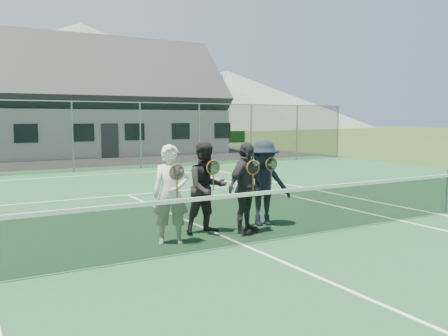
{
  "coord_description": "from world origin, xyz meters",
  "views": [
    {
      "loc": [
        -4.44,
        -7.04,
        2.28
      ],
      "look_at": [
        0.48,
        1.5,
        1.25
      ],
      "focal_mm": 38.0,
      "sensor_mm": 36.0,
      "label": 1
    }
  ],
  "objects_px": {
    "player_a": "(171,194)",
    "player_c": "(245,188)",
    "clubhouse": "(98,92)",
    "player_d": "(264,183)",
    "tennis_net": "(243,217)",
    "player_b": "(207,188)"
  },
  "relations": [
    {
      "from": "player_a",
      "to": "tennis_net",
      "type": "bearing_deg",
      "value": -35.11
    },
    {
      "from": "player_a",
      "to": "player_b",
      "type": "xyz_separation_m",
      "value": [
        0.93,
        0.38,
        -0.0
      ]
    },
    {
      "from": "player_b",
      "to": "clubhouse",
      "type": "bearing_deg",
      "value": 79.76
    },
    {
      "from": "clubhouse",
      "to": "player_b",
      "type": "height_order",
      "value": "clubhouse"
    },
    {
      "from": "tennis_net",
      "to": "player_a",
      "type": "xyz_separation_m",
      "value": [
        -1.06,
        0.75,
        0.38
      ]
    },
    {
      "from": "clubhouse",
      "to": "player_d",
      "type": "xyz_separation_m",
      "value": [
        -2.76,
        -22.85,
        -3.07
      ]
    },
    {
      "from": "clubhouse",
      "to": "player_c",
      "type": "height_order",
      "value": "clubhouse"
    },
    {
      "from": "player_d",
      "to": "player_a",
      "type": "bearing_deg",
      "value": -170.16
    },
    {
      "from": "clubhouse",
      "to": "player_c",
      "type": "xyz_separation_m",
      "value": [
        -3.47,
        -23.26,
        -3.07
      ]
    },
    {
      "from": "tennis_net",
      "to": "clubhouse",
      "type": "bearing_deg",
      "value": 80.54
    },
    {
      "from": "player_c",
      "to": "player_a",
      "type": "bearing_deg",
      "value": 179.85
    },
    {
      "from": "tennis_net",
      "to": "player_b",
      "type": "distance_m",
      "value": 1.2
    },
    {
      "from": "clubhouse",
      "to": "player_b",
      "type": "distance_m",
      "value": 23.44
    },
    {
      "from": "clubhouse",
      "to": "tennis_net",
      "type": "bearing_deg",
      "value": -99.46
    },
    {
      "from": "player_a",
      "to": "player_b",
      "type": "bearing_deg",
      "value": 22.13
    },
    {
      "from": "player_a",
      "to": "player_c",
      "type": "xyz_separation_m",
      "value": [
        1.59,
        -0.0,
        -0.0
      ]
    },
    {
      "from": "tennis_net",
      "to": "player_c",
      "type": "height_order",
      "value": "player_c"
    },
    {
      "from": "clubhouse",
      "to": "player_a",
      "type": "distance_m",
      "value": 23.99
    },
    {
      "from": "player_a",
      "to": "player_d",
      "type": "xyz_separation_m",
      "value": [
        2.31,
        0.4,
        -0.0
      ]
    },
    {
      "from": "player_b",
      "to": "player_c",
      "type": "xyz_separation_m",
      "value": [
        0.66,
        -0.38,
        0.0
      ]
    },
    {
      "from": "tennis_net",
      "to": "player_c",
      "type": "distance_m",
      "value": 0.99
    },
    {
      "from": "tennis_net",
      "to": "player_b",
      "type": "xyz_separation_m",
      "value": [
        -0.13,
        1.12,
        0.38
      ]
    }
  ]
}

